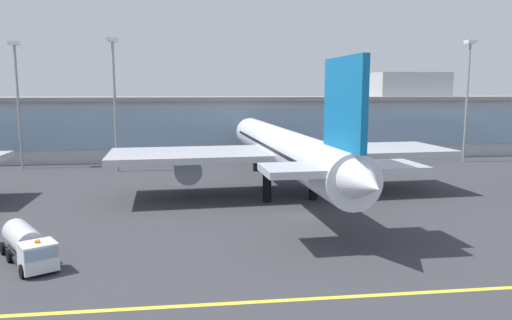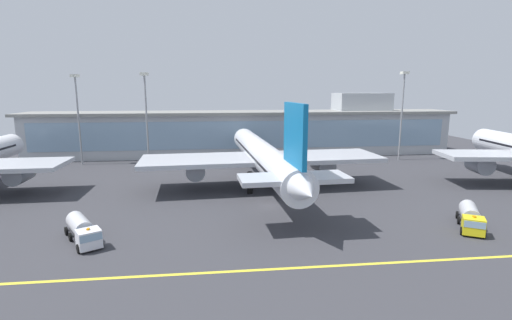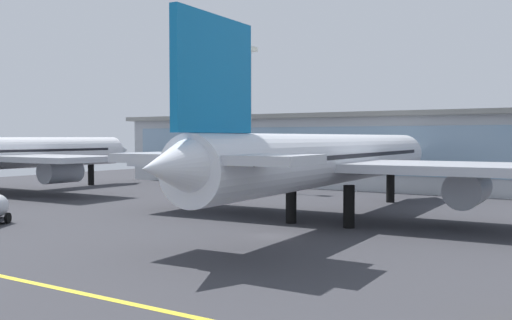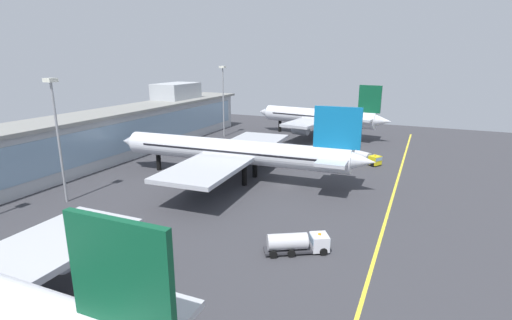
% 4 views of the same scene
% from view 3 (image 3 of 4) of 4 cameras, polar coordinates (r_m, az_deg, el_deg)
% --- Properties ---
extents(ground_plane, '(180.00, 180.00, 0.00)m').
position_cam_3_polar(ground_plane, '(52.14, 1.68, -7.42)').
color(ground_plane, '#38383D').
extents(taxiway_centreline_stripe, '(144.00, 0.50, 0.01)m').
position_cam_3_polar(taxiway_centreline_stripe, '(35.63, -17.45, -12.06)').
color(taxiway_centreline_stripe, yellow).
rests_on(taxiway_centreline_stripe, ground).
extents(terminal_building, '(123.78, 14.00, 18.02)m').
position_cam_3_polar(terminal_building, '(97.41, 18.13, 1.04)').
color(terminal_building, '#ADB2B7').
rests_on(terminal_building, ground).
extents(airliner_near_left, '(39.75, 54.71, 16.68)m').
position_cam_3_polar(airliner_near_left, '(99.37, -23.47, 0.52)').
color(airliner_near_left, black).
rests_on(airliner_near_left, ground).
extents(airliner_near_right, '(46.93, 60.39, 17.30)m').
position_cam_3_polar(airliner_near_right, '(61.40, 7.51, -0.06)').
color(airliner_near_right, black).
rests_on(airliner_near_right, ground).
extents(apron_light_mast_west, '(1.80, 1.80, 23.04)m').
position_cam_3_polar(apron_light_mast_west, '(94.04, -0.59, 6.13)').
color(apron_light_mast_west, gray).
rests_on(apron_light_mast_west, ground).
extents(apron_light_mast_east, '(1.80, 1.80, 22.76)m').
position_cam_3_polar(apron_light_mast_east, '(109.29, -6.72, 5.49)').
color(apron_light_mast_east, gray).
rests_on(apron_light_mast_east, ground).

